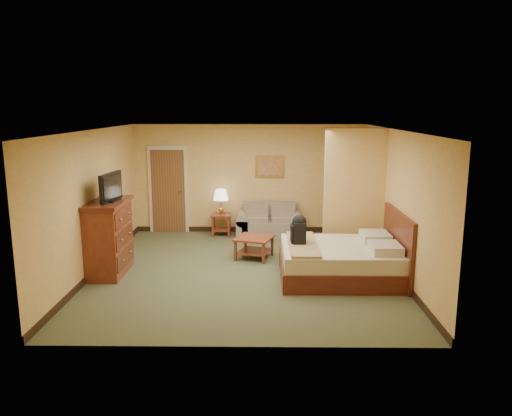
{
  "coord_description": "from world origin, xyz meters",
  "views": [
    {
      "loc": [
        0.32,
        -8.87,
        3.0
      ],
      "look_at": [
        0.2,
        0.6,
        1.08
      ],
      "focal_mm": 35.0,
      "sensor_mm": 36.0,
      "label": 1
    }
  ],
  "objects_px": {
    "dresser": "(108,237)",
    "loveseat": "(270,225)",
    "coffee_table": "(254,243)",
    "bed": "(346,260)"
  },
  "relations": [
    {
      "from": "dresser",
      "to": "coffee_table",
      "type": "bearing_deg",
      "value": 19.92
    },
    {
      "from": "dresser",
      "to": "loveseat",
      "type": "bearing_deg",
      "value": 42.48
    },
    {
      "from": "loveseat",
      "to": "dresser",
      "type": "height_order",
      "value": "dresser"
    },
    {
      "from": "coffee_table",
      "to": "bed",
      "type": "distance_m",
      "value": 2.02
    },
    {
      "from": "dresser",
      "to": "bed",
      "type": "relative_size",
      "value": 0.61
    },
    {
      "from": "loveseat",
      "to": "bed",
      "type": "bearing_deg",
      "value": -65.69
    },
    {
      "from": "coffee_table",
      "to": "dresser",
      "type": "bearing_deg",
      "value": -160.08
    },
    {
      "from": "loveseat",
      "to": "dresser",
      "type": "bearing_deg",
      "value": -137.52
    },
    {
      "from": "loveseat",
      "to": "coffee_table",
      "type": "relative_size",
      "value": 1.81
    },
    {
      "from": "loveseat",
      "to": "coffee_table",
      "type": "xyz_separation_m",
      "value": [
        -0.34,
        -1.77,
        0.06
      ]
    }
  ]
}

